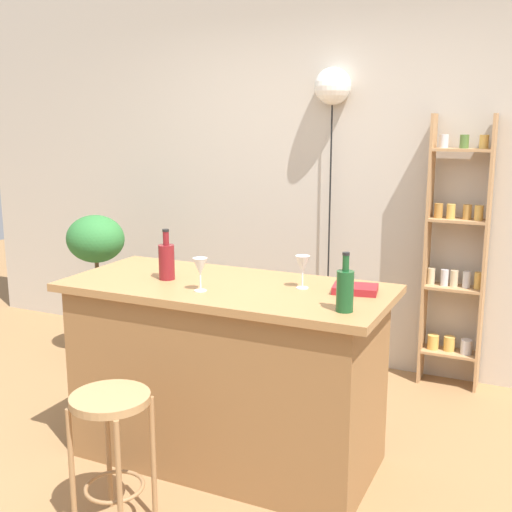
{
  "coord_description": "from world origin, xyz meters",
  "views": [
    {
      "loc": [
        1.46,
        -2.47,
        1.77
      ],
      "look_at": [
        0.05,
        0.55,
        1.06
      ],
      "focal_mm": 44.92,
      "sensor_mm": 36.0,
      "label": 1
    }
  ],
  "objects_px": {
    "wine_glass_left": "(303,265)",
    "wine_glass_center": "(200,268)",
    "bar_stool": "(112,430)",
    "potted_plant": "(96,254)",
    "spice_shelf": "(456,257)",
    "pendant_globe_light": "(333,89)",
    "bottle_wine_red": "(167,261)",
    "cookbook": "(355,289)",
    "bottle_olive_oil": "(345,289)",
    "plant_stool": "(101,336)"
  },
  "relations": [
    {
      "from": "bar_stool",
      "to": "spice_shelf",
      "type": "bearing_deg",
      "value": 64.33
    },
    {
      "from": "spice_shelf",
      "to": "wine_glass_left",
      "type": "distance_m",
      "value": 1.52
    },
    {
      "from": "pendant_globe_light",
      "to": "plant_stool",
      "type": "bearing_deg",
      "value": -156.63
    },
    {
      "from": "cookbook",
      "to": "wine_glass_left",
      "type": "bearing_deg",
      "value": 176.93
    },
    {
      "from": "bar_stool",
      "to": "plant_stool",
      "type": "xyz_separation_m",
      "value": [
        -1.36,
        1.62,
        -0.29
      ]
    },
    {
      "from": "potted_plant",
      "to": "wine_glass_center",
      "type": "xyz_separation_m",
      "value": [
        1.47,
        -1.04,
        0.26
      ]
    },
    {
      "from": "spice_shelf",
      "to": "potted_plant",
      "type": "xyz_separation_m",
      "value": [
        -2.44,
        -0.63,
        -0.08
      ]
    },
    {
      "from": "pendant_globe_light",
      "to": "bottle_wine_red",
      "type": "bearing_deg",
      "value": -102.7
    },
    {
      "from": "bar_stool",
      "to": "cookbook",
      "type": "relative_size",
      "value": 3.0
    },
    {
      "from": "spice_shelf",
      "to": "potted_plant",
      "type": "bearing_deg",
      "value": -165.61
    },
    {
      "from": "bottle_olive_oil",
      "to": "bottle_wine_red",
      "type": "distance_m",
      "value": 1.02
    },
    {
      "from": "wine_glass_center",
      "to": "cookbook",
      "type": "height_order",
      "value": "wine_glass_center"
    },
    {
      "from": "spice_shelf",
      "to": "cookbook",
      "type": "xyz_separation_m",
      "value": [
        -0.28,
        -1.37,
        0.08
      ]
    },
    {
      "from": "bottle_olive_oil",
      "to": "pendant_globe_light",
      "type": "distance_m",
      "value": 2.07
    },
    {
      "from": "bottle_wine_red",
      "to": "wine_glass_left",
      "type": "bearing_deg",
      "value": 10.24
    },
    {
      "from": "bottle_olive_oil",
      "to": "cookbook",
      "type": "xyz_separation_m",
      "value": [
        -0.05,
        0.32,
        -0.08
      ]
    },
    {
      "from": "bar_stool",
      "to": "wine_glass_left",
      "type": "relative_size",
      "value": 3.84
    },
    {
      "from": "pendant_globe_light",
      "to": "potted_plant",
      "type": "bearing_deg",
      "value": -156.63
    },
    {
      "from": "spice_shelf",
      "to": "cookbook",
      "type": "relative_size",
      "value": 8.6
    },
    {
      "from": "plant_stool",
      "to": "bottle_olive_oil",
      "type": "distance_m",
      "value": 2.6
    },
    {
      "from": "wine_glass_center",
      "to": "cookbook",
      "type": "distance_m",
      "value": 0.75
    },
    {
      "from": "spice_shelf",
      "to": "plant_stool",
      "type": "bearing_deg",
      "value": -165.61
    },
    {
      "from": "spice_shelf",
      "to": "pendant_globe_light",
      "type": "bearing_deg",
      "value": 177.1
    },
    {
      "from": "spice_shelf",
      "to": "potted_plant",
      "type": "distance_m",
      "value": 2.52
    },
    {
      "from": "wine_glass_left",
      "to": "wine_glass_center",
      "type": "xyz_separation_m",
      "value": [
        -0.43,
        -0.26,
        0.0
      ]
    },
    {
      "from": "bottle_wine_red",
      "to": "wine_glass_left",
      "type": "height_order",
      "value": "bottle_wine_red"
    },
    {
      "from": "plant_stool",
      "to": "wine_glass_left",
      "type": "height_order",
      "value": "wine_glass_left"
    },
    {
      "from": "spice_shelf",
      "to": "pendant_globe_light",
      "type": "xyz_separation_m",
      "value": [
        -0.89,
        0.04,
        1.09
      ]
    },
    {
      "from": "bar_stool",
      "to": "spice_shelf",
      "type": "height_order",
      "value": "spice_shelf"
    },
    {
      "from": "wine_glass_center",
      "to": "pendant_globe_light",
      "type": "distance_m",
      "value": 1.93
    },
    {
      "from": "spice_shelf",
      "to": "bar_stool",
      "type": "bearing_deg",
      "value": -115.67
    },
    {
      "from": "wine_glass_center",
      "to": "cookbook",
      "type": "bearing_deg",
      "value": 22.77
    },
    {
      "from": "wine_glass_left",
      "to": "bottle_wine_red",
      "type": "bearing_deg",
      "value": -169.76
    },
    {
      "from": "bar_stool",
      "to": "potted_plant",
      "type": "height_order",
      "value": "potted_plant"
    },
    {
      "from": "wine_glass_left",
      "to": "bar_stool",
      "type": "bearing_deg",
      "value": -122.75
    },
    {
      "from": "bottle_wine_red",
      "to": "cookbook",
      "type": "xyz_separation_m",
      "value": [
        0.96,
        0.16,
        -0.08
      ]
    },
    {
      "from": "plant_stool",
      "to": "potted_plant",
      "type": "xyz_separation_m",
      "value": [
        0.0,
        0.0,
        0.63
      ]
    },
    {
      "from": "plant_stool",
      "to": "wine_glass_center",
      "type": "xyz_separation_m",
      "value": [
        1.47,
        -1.04,
        0.89
      ]
    },
    {
      "from": "bar_stool",
      "to": "plant_stool",
      "type": "height_order",
      "value": "bar_stool"
    },
    {
      "from": "spice_shelf",
      "to": "bottle_wine_red",
      "type": "distance_m",
      "value": 1.98
    },
    {
      "from": "bar_stool",
      "to": "plant_stool",
      "type": "bearing_deg",
      "value": 129.98
    },
    {
      "from": "plant_stool",
      "to": "wine_glass_center",
      "type": "bearing_deg",
      "value": -35.17
    },
    {
      "from": "potted_plant",
      "to": "pendant_globe_light",
      "type": "distance_m",
      "value": 2.05
    },
    {
      "from": "potted_plant",
      "to": "wine_glass_center",
      "type": "bearing_deg",
      "value": -35.17
    },
    {
      "from": "bottle_olive_oil",
      "to": "wine_glass_left",
      "type": "xyz_separation_m",
      "value": [
        -0.3,
        0.29,
        0.02
      ]
    },
    {
      "from": "plant_stool",
      "to": "potted_plant",
      "type": "distance_m",
      "value": 0.63
    },
    {
      "from": "bar_stool",
      "to": "potted_plant",
      "type": "xyz_separation_m",
      "value": [
        -1.36,
        1.62,
        0.34
      ]
    },
    {
      "from": "plant_stool",
      "to": "pendant_globe_light",
      "type": "distance_m",
      "value": 2.47
    },
    {
      "from": "bottle_olive_oil",
      "to": "wine_glass_center",
      "type": "xyz_separation_m",
      "value": [
        -0.73,
        0.03,
        0.02
      ]
    },
    {
      "from": "wine_glass_left",
      "to": "cookbook",
      "type": "height_order",
      "value": "wine_glass_left"
    }
  ]
}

